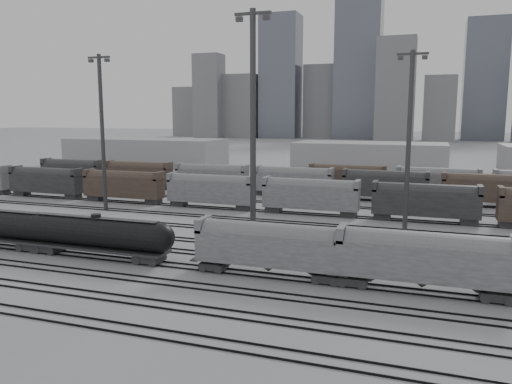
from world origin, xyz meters
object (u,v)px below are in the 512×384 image
(tank_car_b, at_px, (97,234))
(light_mast_c, at_px, (253,123))
(hopper_car_b, at_px, (423,257))
(hopper_car_a, at_px, (268,244))

(tank_car_b, xyz_separation_m, light_mast_c, (14.01, 11.48, 11.89))
(hopper_car_b, bearing_deg, tank_car_b, -180.00)
(hopper_car_b, relative_size, light_mast_c, 0.54)
(tank_car_b, height_order, hopper_car_b, hopper_car_b)
(hopper_car_a, relative_size, light_mast_c, 0.52)
(hopper_car_b, xyz_separation_m, light_mast_c, (-19.75, 11.48, 11.27))
(tank_car_b, xyz_separation_m, hopper_car_a, (19.62, 0.00, 0.50))
(tank_car_b, relative_size, light_mast_c, 0.68)
(tank_car_b, height_order, hopper_car_a, hopper_car_a)
(hopper_car_b, bearing_deg, light_mast_c, 149.83)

